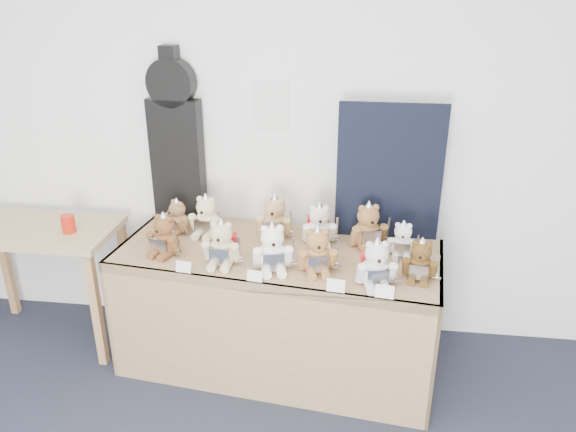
# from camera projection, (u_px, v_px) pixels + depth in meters

# --- Properties ---
(room_shell) EXTENTS (6.00, 6.00, 6.00)m
(room_shell) POSITION_uv_depth(u_px,v_px,m) (272.00, 105.00, 3.40)
(room_shell) COLOR white
(room_shell) RESTS_ON floor
(display_table) EXTENTS (1.95, 1.00, 0.78)m
(display_table) POSITION_uv_depth(u_px,v_px,m) (275.00, 282.00, 3.26)
(display_table) COLOR brown
(display_table) RESTS_ON floor
(side_table) EXTENTS (0.98, 0.55, 0.81)m
(side_table) POSITION_uv_depth(u_px,v_px,m) (40.00, 246.00, 3.55)
(side_table) COLOR #9E8755
(side_table) RESTS_ON floor
(guitar_case) EXTENTS (0.34, 0.14, 1.10)m
(guitar_case) POSITION_uv_depth(u_px,v_px,m) (176.00, 139.00, 3.49)
(guitar_case) COLOR black
(guitar_case) RESTS_ON display_table
(navy_board) EXTENTS (0.62, 0.02, 0.82)m
(navy_board) POSITION_uv_depth(u_px,v_px,m) (389.00, 173.00, 3.28)
(navy_board) COLOR black
(navy_board) RESTS_ON display_table
(red_cup) EXTENTS (0.08, 0.08, 0.11)m
(red_cup) POSITION_uv_depth(u_px,v_px,m) (68.00, 224.00, 3.42)
(red_cup) COLOR #B21C0B
(red_cup) RESTS_ON side_table
(teddy_front_far_left) EXTENTS (0.22, 0.21, 0.28)m
(teddy_front_far_left) POSITION_uv_depth(u_px,v_px,m) (164.00, 237.00, 3.18)
(teddy_front_far_left) COLOR brown
(teddy_front_far_left) RESTS_ON display_table
(teddy_front_left) EXTENTS (0.24, 0.20, 0.29)m
(teddy_front_left) POSITION_uv_depth(u_px,v_px,m) (222.00, 245.00, 3.07)
(teddy_front_left) COLOR #C2AE89
(teddy_front_left) RESTS_ON display_table
(teddy_front_centre) EXTENTS (0.25, 0.22, 0.30)m
(teddy_front_centre) POSITION_uv_depth(u_px,v_px,m) (273.00, 250.00, 3.01)
(teddy_front_centre) COLOR white
(teddy_front_centre) RESTS_ON display_table
(teddy_front_right) EXTENTS (0.24, 0.21, 0.29)m
(teddy_front_right) POSITION_uv_depth(u_px,v_px,m) (317.00, 252.00, 2.99)
(teddy_front_right) COLOR olive
(teddy_front_right) RESTS_ON display_table
(teddy_front_far_right) EXTENTS (0.24, 0.21, 0.29)m
(teddy_front_far_right) POSITION_uv_depth(u_px,v_px,m) (376.00, 266.00, 2.86)
(teddy_front_far_right) COLOR silver
(teddy_front_far_right) RESTS_ON display_table
(teddy_front_end) EXTENTS (0.21, 0.18, 0.25)m
(teddy_front_end) POSITION_uv_depth(u_px,v_px,m) (420.00, 262.00, 2.92)
(teddy_front_end) COLOR #50381B
(teddy_front_end) RESTS_ON display_table
(teddy_back_left) EXTENTS (0.24, 0.21, 0.29)m
(teddy_back_left) POSITION_uv_depth(u_px,v_px,m) (206.00, 218.00, 3.42)
(teddy_back_left) COLOR beige
(teddy_back_left) RESTS_ON display_table
(teddy_back_centre_left) EXTENTS (0.24, 0.20, 0.30)m
(teddy_back_centre_left) POSITION_uv_depth(u_px,v_px,m) (275.00, 219.00, 3.39)
(teddy_back_centre_left) COLOR tan
(teddy_back_centre_left) RESTS_ON display_table
(teddy_back_centre_right) EXTENTS (0.23, 0.20, 0.28)m
(teddy_back_centre_right) POSITION_uv_depth(u_px,v_px,m) (319.00, 226.00, 3.32)
(teddy_back_centre_right) COLOR white
(teddy_back_centre_right) RESTS_ON display_table
(teddy_back_right) EXTENTS (0.25, 0.23, 0.30)m
(teddy_back_right) POSITION_uv_depth(u_px,v_px,m) (368.00, 228.00, 3.27)
(teddy_back_right) COLOR brown
(teddy_back_right) RESTS_ON display_table
(teddy_back_end) EXTENTS (0.19, 0.16, 0.23)m
(teddy_back_end) POSITION_uv_depth(u_px,v_px,m) (402.00, 241.00, 3.17)
(teddy_back_end) COLOR silver
(teddy_back_end) RESTS_ON display_table
(teddy_back_far_left) EXTENTS (0.19, 0.20, 0.24)m
(teddy_back_far_left) POSITION_uv_depth(u_px,v_px,m) (177.00, 218.00, 3.47)
(teddy_back_far_left) COLOR #9A6F48
(teddy_back_far_left) RESTS_ON display_table
(entry_card_a) EXTENTS (0.09, 0.03, 0.06)m
(entry_card_a) POSITION_uv_depth(u_px,v_px,m) (183.00, 267.00, 3.01)
(entry_card_a) COLOR silver
(entry_card_a) RESTS_ON display_table
(entry_card_b) EXTENTS (0.08, 0.03, 0.06)m
(entry_card_b) POSITION_uv_depth(u_px,v_px,m) (255.00, 276.00, 2.93)
(entry_card_b) COLOR silver
(entry_card_b) RESTS_ON display_table
(entry_card_c) EXTENTS (0.10, 0.03, 0.07)m
(entry_card_c) POSITION_uv_depth(u_px,v_px,m) (336.00, 286.00, 2.83)
(entry_card_c) COLOR silver
(entry_card_c) RESTS_ON display_table
(entry_card_d) EXTENTS (0.10, 0.03, 0.07)m
(entry_card_d) POSITION_uv_depth(u_px,v_px,m) (385.00, 292.00, 2.77)
(entry_card_d) COLOR silver
(entry_card_d) RESTS_ON display_table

